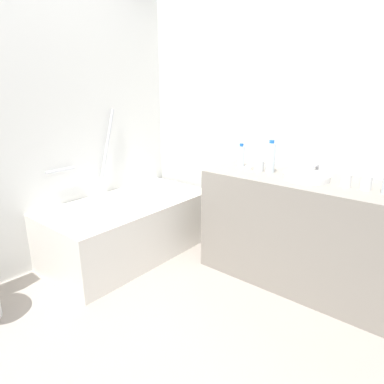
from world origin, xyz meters
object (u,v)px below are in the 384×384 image
at_px(drinking_glass_0, 366,183).
at_px(drinking_glass_1, 346,180).
at_px(water_bottle_3, 271,158).
at_px(soap_dish, 250,167).
at_px(sink_faucet, 317,170).
at_px(bathtub, 130,225).
at_px(sink_basin, 307,177).
at_px(drinking_glass_2, 259,166).
at_px(water_bottle_1, 241,156).

height_order(drinking_glass_0, drinking_glass_1, drinking_glass_0).
relative_size(water_bottle_3, soap_dish, 2.79).
height_order(sink_faucet, soap_dish, sink_faucet).
distance_m(bathtub, sink_faucet, 1.65).
relative_size(sink_basin, water_bottle_3, 1.28).
bearing_deg(drinking_glass_1, soap_dish, 85.40).
distance_m(drinking_glass_1, drinking_glass_2, 0.66).
height_order(bathtub, drinking_glass_1, bathtub).
height_order(water_bottle_3, drinking_glass_2, water_bottle_3).
height_order(water_bottle_1, drinking_glass_2, water_bottle_1).
distance_m(drinking_glass_2, soap_dish, 0.11).
distance_m(sink_basin, sink_faucet, 0.19).
bearing_deg(drinking_glass_0, sink_faucet, 63.78).
height_order(water_bottle_3, soap_dish, water_bottle_3).
bearing_deg(sink_basin, drinking_glass_2, 87.38).
bearing_deg(drinking_glass_0, bathtub, 105.83).
distance_m(sink_basin, drinking_glass_2, 0.39).
relative_size(drinking_glass_1, drinking_glass_2, 1.03).
bearing_deg(water_bottle_1, bathtub, 124.86).
bearing_deg(water_bottle_1, drinking_glass_1, -94.62).
height_order(bathtub, sink_basin, bathtub).
bearing_deg(drinking_glass_0, drinking_glass_2, 88.92).
relative_size(drinking_glass_2, soap_dish, 0.95).
bearing_deg(water_bottle_3, soap_dish, 81.80).
height_order(water_bottle_1, water_bottle_3, water_bottle_3).
bearing_deg(water_bottle_3, drinking_glass_2, 93.76).
relative_size(sink_faucet, water_bottle_1, 0.79).
bearing_deg(bathtub, water_bottle_3, -64.28).
bearing_deg(water_bottle_3, sink_faucet, -60.54).
xyz_separation_m(sink_basin, water_bottle_1, (0.06, 0.58, 0.07)).
xyz_separation_m(water_bottle_1, drinking_glass_2, (-0.04, -0.19, -0.05)).
bearing_deg(soap_dish, water_bottle_1, 85.18).
bearing_deg(sink_faucet, drinking_glass_0, -116.22).
bearing_deg(bathtub, water_bottle_1, -55.14).
xyz_separation_m(sink_basin, drinking_glass_2, (0.02, 0.39, 0.02)).
bearing_deg(sink_faucet, water_bottle_1, 102.90).
relative_size(sink_faucet, drinking_glass_2, 1.78).
bearing_deg(sink_basin, bathtub, 109.81).
xyz_separation_m(water_bottle_3, soap_dish, (0.03, 0.19, -0.11)).
bearing_deg(bathtub, soap_dish, -58.36).
xyz_separation_m(drinking_glass_0, soap_dish, (0.05, 0.88, -0.04)).
height_order(drinking_glass_1, drinking_glass_2, drinking_glass_1).
height_order(water_bottle_3, drinking_glass_0, water_bottle_3).
bearing_deg(sink_faucet, drinking_glass_1, -127.15).
xyz_separation_m(water_bottle_1, water_bottle_3, (-0.04, -0.28, 0.03)).
relative_size(bathtub, water_bottle_1, 7.70).
height_order(sink_faucet, drinking_glass_1, drinking_glass_1).
distance_m(water_bottle_3, drinking_glass_2, 0.12).
bearing_deg(sink_basin, drinking_glass_0, -89.51).
distance_m(water_bottle_1, drinking_glass_1, 0.85).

